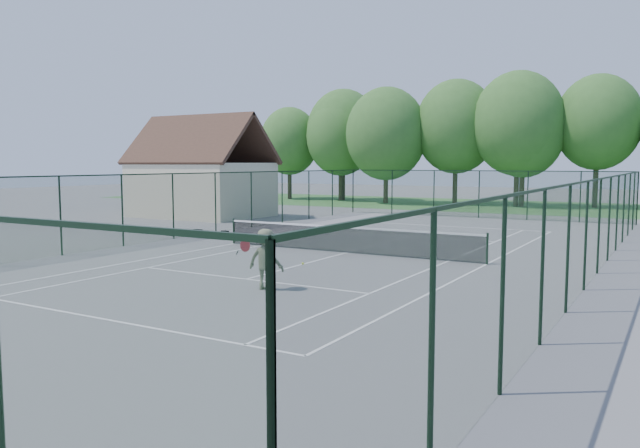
{
  "coord_description": "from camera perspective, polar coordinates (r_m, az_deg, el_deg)",
  "views": [
    {
      "loc": [
        11.26,
        -21.24,
        3.48
      ],
      "look_at": [
        0.0,
        -2.0,
        1.3
      ],
      "focal_mm": 35.0,
      "sensor_mm": 36.0,
      "label": 1
    }
  ],
  "objects": [
    {
      "name": "sports_bag_a",
      "position": [
        30.06,
        -11.15,
        -0.83
      ],
      "size": [
        0.45,
        0.28,
        0.35
      ],
      "primitive_type": "cube",
      "rotation": [
        0.0,
        0.0,
        0.03
      ],
      "color": "black",
      "rests_on": "ground"
    },
    {
      "name": "tennis_player",
      "position": [
        17.24,
        -4.99,
        -3.23
      ],
      "size": [
        1.85,
        0.95,
        1.68
      ],
      "color": "#545A42",
      "rests_on": "ground"
    },
    {
      "name": "tree_line_far",
      "position": [
        52.52,
        18.11,
        8.06
      ],
      "size": [
        39.4,
        6.4,
        9.7
      ],
      "color": "#3B2E20",
      "rests_on": "ground"
    },
    {
      "name": "utility_building",
      "position": [
        41.46,
        -10.81,
        4.99
      ],
      "size": [
        8.6,
        6.27,
        6.63
      ],
      "color": "beige",
      "rests_on": "ground"
    },
    {
      "name": "fence_enclosure",
      "position": [
        24.11,
        2.4,
        1.01
      ],
      "size": [
        18.05,
        36.05,
        3.02
      ],
      "color": "#193B20",
      "rests_on": "ground"
    },
    {
      "name": "grass_far",
      "position": [
        52.57,
        17.92,
        1.53
      ],
      "size": [
        80.0,
        16.0,
        0.01
      ],
      "primitive_type": "cube",
      "color": "#417C39",
      "rests_on": "ground"
    },
    {
      "name": "court_lines",
      "position": [
        24.29,
        2.39,
        -2.65
      ],
      "size": [
        11.05,
        23.85,
        0.01
      ],
      "color": "white",
      "rests_on": "ground"
    },
    {
      "name": "sports_bag_b",
      "position": [
        29.91,
        -8.68,
        -0.88
      ],
      "size": [
        0.42,
        0.34,
        0.29
      ],
      "primitive_type": "cube",
      "rotation": [
        0.0,
        0.0,
        -0.36
      ],
      "color": "black",
      "rests_on": "ground"
    },
    {
      "name": "tennis_net",
      "position": [
        24.21,
        2.39,
        -1.31
      ],
      "size": [
        11.08,
        0.08,
        1.1
      ],
      "color": "black",
      "rests_on": "ground"
    },
    {
      "name": "ground",
      "position": [
        24.29,
        2.39,
        -2.66
      ],
      "size": [
        140.0,
        140.0,
        0.0
      ],
      "primitive_type": "plane",
      "color": "slate",
      "rests_on": "ground"
    }
  ]
}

